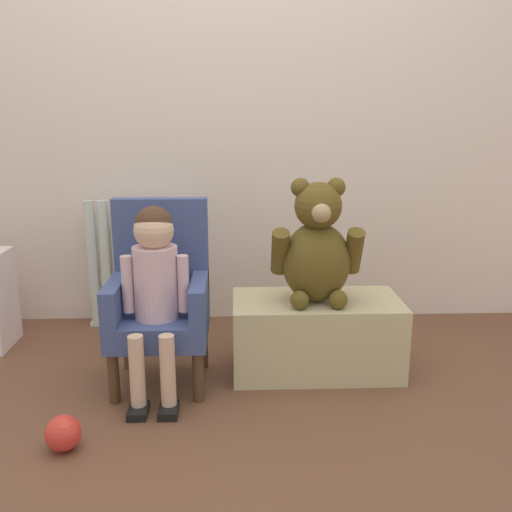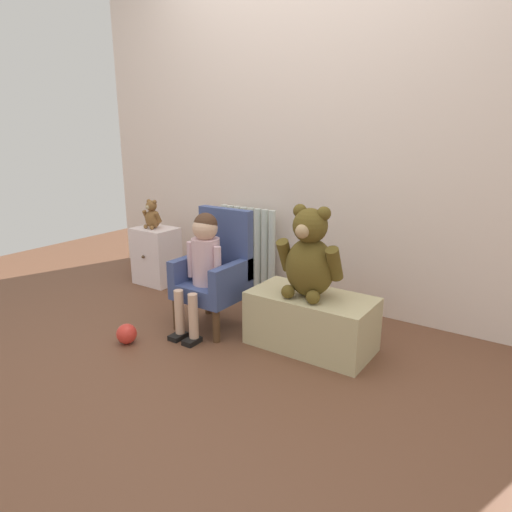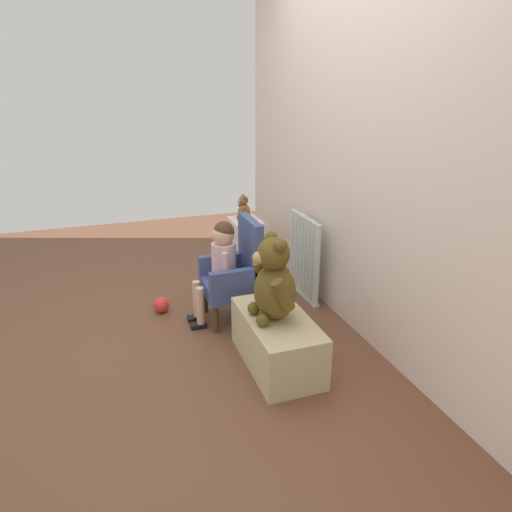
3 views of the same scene
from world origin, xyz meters
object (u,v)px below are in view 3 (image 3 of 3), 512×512
small_dresser (246,244)px  child_figure (220,258)px  radiator (304,257)px  low_bench (277,341)px  child_armchair (236,273)px  small_teddy_bear (244,209)px  toy_ball (161,305)px  large_teddy_bear (274,283)px

small_dresser → child_figure: 1.06m
radiator → child_figure: child_figure is taller
low_bench → child_armchair: bearing=-174.9°
child_armchair → child_figure: 0.17m
low_bench → radiator: bearing=146.3°
radiator → small_teddy_bear: size_ratio=2.86×
radiator → toy_ball: size_ratio=5.51×
child_armchair → toy_ball: bearing=-117.3°
low_bench → large_teddy_bear: large_teddy_bear is taller
child_armchair → small_teddy_bear: (-0.92, 0.35, 0.20)m
low_bench → large_teddy_bear: (-0.01, -0.02, 0.38)m
child_armchair → small_teddy_bear: bearing=159.2°
small_dresser → small_teddy_bear: 0.33m
child_armchair → radiator: bearing=107.7°
small_dresser → child_armchair: child_armchair is taller
low_bench → small_teddy_bear: 1.63m
radiator → large_teddy_bear: bearing=-35.0°
large_teddy_bear → radiator: bearing=145.0°
radiator → child_figure: size_ratio=0.88×
child_armchair → toy_ball: size_ratio=6.25×
small_teddy_bear → small_dresser: bearing=66.1°
radiator → large_teddy_bear: size_ratio=1.28×
child_armchair → toy_ball: (-0.26, -0.51, -0.29)m
child_figure → toy_ball: child_figure is taller
child_armchair → toy_ball: child_armchair is taller
small_dresser → large_teddy_bear: bearing=-12.0°
radiator → small_teddy_bear: small_teddy_bear is taller
small_dresser → child_armchair: 0.99m
low_bench → large_teddy_bear: size_ratio=1.38×
low_bench → child_figure: bearing=-165.2°
small_teddy_bear → radiator: bearing=20.3°
child_figure → large_teddy_bear: (0.63, 0.15, 0.06)m
large_teddy_bear → toy_ball: (-0.89, -0.54, -0.48)m
large_teddy_bear → toy_ball: large_teddy_bear is taller
radiator → toy_ball: 1.15m
child_figure → toy_ball: (-0.26, -0.39, -0.42)m
toy_ball → child_armchair: bearing=62.7°
small_dresser → toy_ball: bearing=-53.2°
radiator → child_armchair: bearing=-72.3°
child_armchair → low_bench: child_armchair is taller
small_dresser → child_armchair: bearing=-21.7°
child_armchair → child_figure: size_ratio=1.00×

